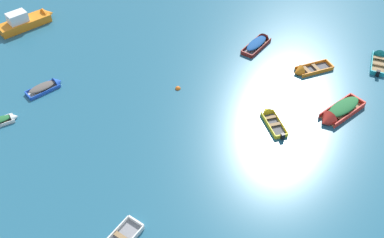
{
  "coord_description": "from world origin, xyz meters",
  "views": [
    {
      "loc": [
        1.62,
        -0.87,
        22.56
      ],
      "look_at": [
        0.0,
        22.36,
        0.15
      ],
      "focal_mm": 39.17,
      "sensor_mm": 36.0,
      "label": 1
    }
  ],
  "objects": [
    {
      "name": "rowboat_yellow_far_right",
      "position": [
        6.03,
        23.03,
        0.15
      ],
      "size": [
        2.04,
        3.41,
        0.98
      ],
      "color": "#4C4C51",
      "rests_on": "ground_plane"
    },
    {
      "name": "rowboat_turquoise_outer_left",
      "position": [
        16.43,
        31.51,
        0.18
      ],
      "size": [
        2.18,
        3.96,
        1.11
      ],
      "color": "#99754C",
      "rests_on": "ground_plane"
    },
    {
      "name": "rowboat_orange_far_left",
      "position": [
        9.4,
        29.11,
        0.16
      ],
      "size": [
        3.87,
        2.66,
        1.16
      ],
      "color": "#4C4C51",
      "rests_on": "ground_plane"
    },
    {
      "name": "rowboat_maroon_back_row_center",
      "position": [
        5.7,
        33.23,
        0.31
      ],
      "size": [
        3.17,
        4.04,
        1.15
      ],
      "color": "gray",
      "rests_on": "ground_plane"
    },
    {
      "name": "rowboat_red_midfield_left",
      "position": [
        11.23,
        23.61,
        0.37
      ],
      "size": [
        4.27,
        4.1,
        1.38
      ],
      "color": "#99754C",
      "rests_on": "ground_plane"
    },
    {
      "name": "motor_launch_orange_foreground_center",
      "position": [
        -17.44,
        35.07,
        0.57
      ],
      "size": [
        5.14,
        5.18,
        2.06
      ],
      "color": "orange",
      "rests_on": "ground_plane"
    },
    {
      "name": "rowboat_blue_center",
      "position": [
        -12.3,
        25.49,
        0.23
      ],
      "size": [
        2.91,
        2.92,
        1.03
      ],
      "color": "beige",
      "rests_on": "ground_plane"
    },
    {
      "name": "mooring_buoy_trailing",
      "position": [
        -1.45,
        26.1,
        0.0
      ],
      "size": [
        0.46,
        0.46,
        0.46
      ],
      "primitive_type": "sphere",
      "color": "orange",
      "rests_on": "ground_plane"
    },
    {
      "name": "rowboat_white_cluster_outer",
      "position": [
        -14.44,
        21.19,
        0.22
      ],
      "size": [
        2.68,
        2.12,
        0.8
      ],
      "color": "#4C4C51",
      "rests_on": "ground_plane"
    }
  ]
}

